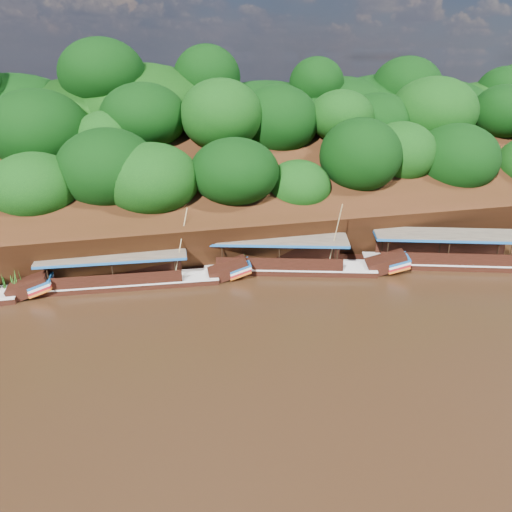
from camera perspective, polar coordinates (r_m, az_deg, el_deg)
The scene contains 6 objects.
ground at distance 30.17m, azimuth 11.38°, elevation -7.50°, with size 160.00×160.00×0.00m, color black.
riverbank at distance 49.45m, azimuth 0.39°, elevation 6.95°, with size 120.00×30.06×19.40m.
boat_0 at distance 40.24m, azimuth 22.79°, elevation -0.30°, with size 15.62×6.83×5.72m.
boat_1 at distance 36.42m, azimuth 5.06°, elevation -0.86°, with size 14.67×6.19×5.94m.
boat_2 at distance 35.07m, azimuth -13.31°, elevation -2.40°, with size 14.81×3.21×5.61m.
reeds at distance 37.06m, azimuth 1.82°, elevation 0.14°, with size 49.84×2.57×2.17m.
Camera 1 is at (-12.02, -23.55, 14.53)m, focal length 35.00 mm.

